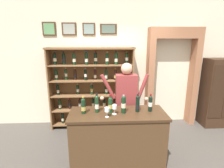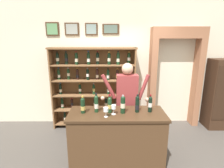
% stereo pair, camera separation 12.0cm
% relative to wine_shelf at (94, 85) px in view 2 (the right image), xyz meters
% --- Properties ---
extents(ground_plane, '(14.00, 14.00, 0.02)m').
position_rel_wine_shelf_xyz_m(ground_plane, '(0.59, -1.43, -1.07)').
color(ground_plane, '#47423D').
extents(back_wall, '(12.00, 0.19, 3.42)m').
position_rel_wine_shelf_xyz_m(back_wall, '(0.59, 0.29, 0.65)').
color(back_wall, beige).
rests_on(back_wall, ground).
extents(wine_shelf, '(2.01, 0.37, 1.95)m').
position_rel_wine_shelf_xyz_m(wine_shelf, '(0.00, 0.00, 0.00)').
color(wine_shelf, brown).
rests_on(wine_shelf, ground).
extents(archway_doorway, '(1.25, 0.45, 2.40)m').
position_rel_wine_shelf_xyz_m(archway_doorway, '(1.98, 0.17, 0.28)').
color(archway_doorway, '#9E6647').
rests_on(archway_doorway, ground).
extents(side_cabinet, '(0.69, 0.48, 1.69)m').
position_rel_wine_shelf_xyz_m(side_cabinet, '(3.11, -0.10, -0.22)').
color(side_cabinet, '#382316').
rests_on(side_cabinet, ground).
extents(tasting_counter, '(1.59, 0.64, 0.95)m').
position_rel_wine_shelf_xyz_m(tasting_counter, '(0.51, -1.43, -0.59)').
color(tasting_counter, '#4C331E').
rests_on(tasting_counter, ground).
extents(shopkeeper, '(0.95, 0.22, 1.70)m').
position_rel_wine_shelf_xyz_m(shopkeeper, '(0.72, -0.86, -0.01)').
color(shopkeeper, '#2D3347').
rests_on(shopkeeper, ground).
extents(tasting_bottle_rosso, '(0.07, 0.07, 0.29)m').
position_rel_wine_shelf_xyz_m(tasting_bottle_rosso, '(-0.04, -1.43, 0.02)').
color(tasting_bottle_rosso, black).
rests_on(tasting_bottle_rosso, tasting_counter).
extents(tasting_bottle_riserva, '(0.07, 0.07, 0.33)m').
position_rel_wine_shelf_xyz_m(tasting_bottle_riserva, '(0.17, -1.39, 0.04)').
color(tasting_bottle_riserva, '#19381E').
rests_on(tasting_bottle_riserva, tasting_counter).
extents(tasting_bottle_bianco, '(0.07, 0.07, 0.31)m').
position_rel_wine_shelf_xyz_m(tasting_bottle_bianco, '(0.39, -1.41, 0.03)').
color(tasting_bottle_bianco, '#19381E').
rests_on(tasting_bottle_bianco, tasting_counter).
extents(tasting_bottle_prosecco, '(0.08, 0.08, 0.31)m').
position_rel_wine_shelf_xyz_m(tasting_bottle_prosecco, '(0.61, -1.44, 0.04)').
color(tasting_bottle_prosecco, black).
rests_on(tasting_bottle_prosecco, tasting_counter).
extents(tasting_bottle_chianti, '(0.07, 0.07, 0.31)m').
position_rel_wine_shelf_xyz_m(tasting_bottle_chianti, '(0.85, -1.40, 0.03)').
color(tasting_bottle_chianti, black).
rests_on(tasting_bottle_chianti, tasting_counter).
extents(tasting_bottle_brunello, '(0.07, 0.07, 0.30)m').
position_rel_wine_shelf_xyz_m(tasting_bottle_brunello, '(1.06, -1.39, 0.03)').
color(tasting_bottle_brunello, black).
rests_on(tasting_bottle_brunello, tasting_counter).
extents(wine_glass_left, '(0.08, 0.08, 0.16)m').
position_rel_wine_shelf_xyz_m(wine_glass_left, '(0.34, -1.59, 0.00)').
color(wine_glass_left, silver).
rests_on(wine_glass_left, tasting_counter).
extents(wine_glass_right, '(0.07, 0.07, 0.16)m').
position_rel_wine_shelf_xyz_m(wine_glass_right, '(0.46, -1.49, 0.00)').
color(wine_glass_right, silver).
rests_on(wine_glass_right, tasting_counter).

